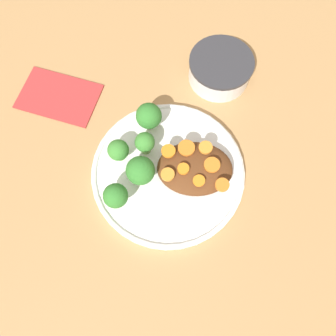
# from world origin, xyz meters

# --- Properties ---
(ground_plane) EXTENTS (4.00, 4.00, 0.00)m
(ground_plane) POSITION_xyz_m (0.00, 0.00, 0.00)
(ground_plane) COLOR tan
(plate) EXTENTS (0.26, 0.26, 0.02)m
(plate) POSITION_xyz_m (0.00, 0.00, 0.01)
(plate) COLOR white
(plate) RESTS_ON ground_plane
(dip_bowl) EXTENTS (0.12, 0.12, 0.05)m
(dip_bowl) POSITION_xyz_m (-0.09, -0.20, 0.03)
(dip_bowl) COLOR silver
(dip_bowl) RESTS_ON ground_plane
(stew_mound) EXTENTS (0.12, 0.09, 0.03)m
(stew_mound) POSITION_xyz_m (-0.04, 0.00, 0.03)
(stew_mound) COLOR #5B3319
(stew_mound) RESTS_ON plate
(broccoli_floret_0) EXTENTS (0.04, 0.04, 0.05)m
(broccoli_floret_0) POSITION_xyz_m (0.08, -0.02, 0.04)
(broccoli_floret_0) COLOR #7FA85B
(broccoli_floret_0) RESTS_ON plate
(broccoli_floret_1) EXTENTS (0.04, 0.04, 0.06)m
(broccoli_floret_1) POSITION_xyz_m (0.08, 0.05, 0.05)
(broccoli_floret_1) COLOR #759E51
(broccoli_floret_1) RESTS_ON plate
(broccoli_floret_2) EXTENTS (0.03, 0.03, 0.05)m
(broccoli_floret_2) POSITION_xyz_m (0.04, -0.04, 0.05)
(broccoli_floret_2) COLOR #759E51
(broccoli_floret_2) RESTS_ON plate
(broccoli_floret_3) EXTENTS (0.04, 0.04, 0.06)m
(broccoli_floret_3) POSITION_xyz_m (0.03, -0.08, 0.05)
(broccoli_floret_3) COLOR #7FA85B
(broccoli_floret_3) RESTS_ON plate
(broccoli_floret_4) EXTENTS (0.05, 0.05, 0.06)m
(broccoli_floret_4) POSITION_xyz_m (0.04, 0.01, 0.05)
(broccoli_floret_4) COLOR #7FA85B
(broccoli_floret_4) RESTS_ON plate
(carrot_slice_0) EXTENTS (0.02, 0.02, 0.00)m
(carrot_slice_0) POSITION_xyz_m (-0.05, 0.03, 0.05)
(carrot_slice_0) COLOR orange
(carrot_slice_0) RESTS_ON stew_mound
(carrot_slice_1) EXTENTS (0.02, 0.02, 0.01)m
(carrot_slice_1) POSITION_xyz_m (0.00, 0.02, 0.05)
(carrot_slice_1) COLOR orange
(carrot_slice_1) RESTS_ON stew_mound
(carrot_slice_2) EXTENTS (0.02, 0.02, 0.01)m
(carrot_slice_2) POSITION_xyz_m (-0.02, 0.01, 0.05)
(carrot_slice_2) COLOR orange
(carrot_slice_2) RESTS_ON stew_mound
(carrot_slice_3) EXTENTS (0.03, 0.03, 0.00)m
(carrot_slice_3) POSITION_xyz_m (-0.07, 0.00, 0.05)
(carrot_slice_3) COLOR orange
(carrot_slice_3) RESTS_ON stew_mound
(carrot_slice_4) EXTENTS (0.02, 0.02, 0.01)m
(carrot_slice_4) POSITION_xyz_m (0.00, -0.02, 0.05)
(carrot_slice_4) COLOR orange
(carrot_slice_4) RESTS_ON stew_mound
(carrot_slice_5) EXTENTS (0.02, 0.02, 0.01)m
(carrot_slice_5) POSITION_xyz_m (-0.06, -0.03, 0.05)
(carrot_slice_5) COLOR orange
(carrot_slice_5) RESTS_ON stew_mound
(carrot_slice_6) EXTENTS (0.03, 0.03, 0.00)m
(carrot_slice_6) POSITION_xyz_m (-0.03, -0.03, 0.05)
(carrot_slice_6) COLOR orange
(carrot_slice_6) RESTS_ON stew_mound
(carrot_slice_7) EXTENTS (0.02, 0.02, 0.01)m
(carrot_slice_7) POSITION_xyz_m (-0.08, 0.03, 0.05)
(carrot_slice_7) COLOR orange
(carrot_slice_7) RESTS_ON stew_mound
(napkin) EXTENTS (0.17, 0.13, 0.01)m
(napkin) POSITION_xyz_m (0.21, -0.15, 0.00)
(napkin) COLOR #B73333
(napkin) RESTS_ON ground_plane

